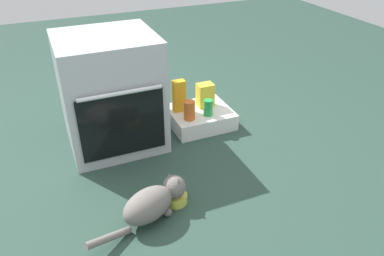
# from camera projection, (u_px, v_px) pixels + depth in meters

# --- Properties ---
(ground) EXTENTS (8.00, 8.00, 0.00)m
(ground) POSITION_uv_depth(u_px,v_px,m) (131.00, 180.00, 2.30)
(ground) COLOR #284238
(oven) EXTENTS (0.62, 0.62, 0.76)m
(oven) POSITION_uv_depth(u_px,v_px,m) (111.00, 93.00, 2.47)
(oven) COLOR #B7BABF
(oven) RESTS_ON ground
(pantry_cabinet) EXTENTS (0.45, 0.39, 0.12)m
(pantry_cabinet) POSITION_uv_depth(u_px,v_px,m) (200.00, 117.00, 2.84)
(pantry_cabinet) COLOR white
(pantry_cabinet) RESTS_ON ground
(food_bowl) EXTENTS (0.13, 0.13, 0.08)m
(food_bowl) POSITION_uv_depth(u_px,v_px,m) (176.00, 198.00, 2.11)
(food_bowl) COLOR #D1D14C
(food_bowl) RESTS_ON ground
(cat) EXTENTS (0.60, 0.30, 0.19)m
(cat) POSITION_uv_depth(u_px,v_px,m) (153.00, 202.00, 1.98)
(cat) COLOR slate
(cat) RESTS_ON ground
(soda_can) EXTENTS (0.07, 0.07, 0.12)m
(soda_can) POSITION_uv_depth(u_px,v_px,m) (208.00, 108.00, 2.72)
(soda_can) COLOR green
(soda_can) RESTS_ON pantry_cabinet
(juice_carton) EXTENTS (0.09, 0.06, 0.24)m
(juice_carton) POSITION_uv_depth(u_px,v_px,m) (179.00, 96.00, 2.74)
(juice_carton) COLOR orange
(juice_carton) RESTS_ON pantry_cabinet
(snack_bag) EXTENTS (0.12, 0.09, 0.18)m
(snack_bag) POSITION_uv_depth(u_px,v_px,m) (205.00, 95.00, 2.82)
(snack_bag) COLOR yellow
(snack_bag) RESTS_ON pantry_cabinet
(sauce_jar) EXTENTS (0.08, 0.08, 0.14)m
(sauce_jar) POSITION_uv_depth(u_px,v_px,m) (189.00, 110.00, 2.66)
(sauce_jar) COLOR #D16023
(sauce_jar) RESTS_ON pantry_cabinet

